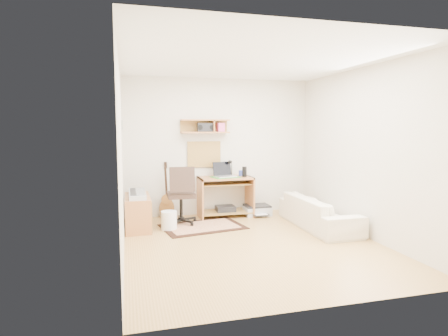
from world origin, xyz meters
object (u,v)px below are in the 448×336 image
object	(u,v)px
desk	(225,197)
cabinet	(138,212)
task_chair	(181,195)
sofa	(319,207)
printer	(257,211)

from	to	relation	value
desk	cabinet	distance (m)	1.70
task_chair	sofa	size ratio (longest dim) A/B	0.59
cabinet	sofa	size ratio (longest dim) A/B	0.51
sofa	cabinet	bearing A→B (deg)	77.10
desk	printer	xyz separation A→B (m)	(0.62, -0.05, -0.29)
printer	sofa	size ratio (longest dim) A/B	0.28
task_chair	cabinet	size ratio (longest dim) A/B	1.15
printer	desk	bearing A→B (deg)	175.20
cabinet	sofa	xyz separation A→B (m)	(2.96, -0.68, 0.07)
cabinet	printer	world-z (taller)	cabinet
cabinet	sofa	distance (m)	3.04
printer	cabinet	bearing A→B (deg)	-169.66
desk	task_chair	xyz separation A→B (m)	(-0.89, -0.36, 0.14)
desk	task_chair	world-z (taller)	task_chair
desk	sofa	distance (m)	1.75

